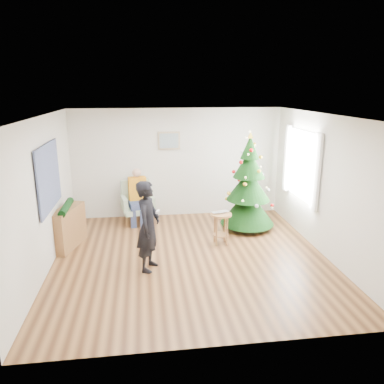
{
  "coord_description": "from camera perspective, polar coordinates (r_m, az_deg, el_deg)",
  "views": [
    {
      "loc": [
        -0.82,
        -6.32,
        3.05
      ],
      "look_at": [
        0.1,
        0.6,
        1.1
      ],
      "focal_mm": 35.0,
      "sensor_mm": 36.0,
      "label": 1
    }
  ],
  "objects": [
    {
      "name": "curtains",
      "position": [
        8.16,
        16.17,
        4.04
      ],
      "size": [
        0.05,
        1.75,
        1.5
      ],
      "color": "white",
      "rests_on": "wall_right"
    },
    {
      "name": "wall_front",
      "position": [
        4.28,
        4.19,
        -8.58
      ],
      "size": [
        5.0,
        0.0,
        5.0
      ],
      "primitive_type": "plane",
      "rotation": [
        -1.57,
        0.0,
        0.0
      ],
      "color": "silver",
      "rests_on": "floor"
    },
    {
      "name": "wall_left",
      "position": [
        6.77,
        -21.66,
        -0.51
      ],
      "size": [
        0.0,
        5.0,
        5.0
      ],
      "primitive_type": "plane",
      "rotation": [
        1.57,
        0.0,
        1.57
      ],
      "color": "silver",
      "rests_on": "floor"
    },
    {
      "name": "console",
      "position": [
        7.78,
        -18.36,
        -5.15
      ],
      "size": [
        0.57,
        1.04,
        0.8
      ],
      "primitive_type": "cube",
      "rotation": [
        0.0,
        0.0,
        -0.29
      ],
      "color": "brown",
      "rests_on": "floor"
    },
    {
      "name": "wall_right",
      "position": [
        7.35,
        19.54,
        0.92
      ],
      "size": [
        0.0,
        5.0,
        5.0
      ],
      "primitive_type": "plane",
      "rotation": [
        1.57,
        0.0,
        -1.57
      ],
      "color": "silver",
      "rests_on": "floor"
    },
    {
      "name": "framed_picture",
      "position": [
        8.89,
        -3.54,
        7.82
      ],
      "size": [
        0.52,
        0.05,
        0.42
      ],
      "color": "tan",
      "rests_on": "wall_back"
    },
    {
      "name": "stool",
      "position": [
        7.58,
        4.4,
        -5.52
      ],
      "size": [
        0.42,
        0.42,
        0.64
      ],
      "rotation": [
        0.0,
        0.0,
        -0.11
      ],
      "color": "brown",
      "rests_on": "floor"
    },
    {
      "name": "seated_person",
      "position": [
        8.67,
        -8.29,
        -0.61
      ],
      "size": [
        0.45,
        0.61,
        1.28
      ],
      "rotation": [
        0.0,
        0.0,
        0.19
      ],
      "color": "navy",
      "rests_on": "armchair"
    },
    {
      "name": "window_panel",
      "position": [
        8.17,
        16.36,
        4.04
      ],
      "size": [
        0.04,
        1.3,
        1.4
      ],
      "primitive_type": "cube",
      "color": "white",
      "rests_on": "wall_right"
    },
    {
      "name": "garland",
      "position": [
        7.64,
        -18.63,
        -2.2
      ],
      "size": [
        0.14,
        0.9,
        0.14
      ],
      "primitive_type": "cylinder",
      "rotation": [
        1.57,
        0.0,
        0.0
      ],
      "color": "black",
      "rests_on": "console"
    },
    {
      "name": "standing_man",
      "position": [
        6.4,
        -6.68,
        -5.19
      ],
      "size": [
        0.55,
        0.67,
        1.58
      ],
      "primitive_type": "imported",
      "rotation": [
        0.0,
        0.0,
        1.22
      ],
      "color": "black",
      "rests_on": "floor"
    },
    {
      "name": "tapestry",
      "position": [
        6.98,
        -20.98,
        2.15
      ],
      "size": [
        0.03,
        1.5,
        1.15
      ],
      "primitive_type": "cube",
      "color": "black",
      "rests_on": "wall_left"
    },
    {
      "name": "laptop",
      "position": [
        7.47,
        4.46,
        -3.2
      ],
      "size": [
        0.39,
        0.3,
        0.03
      ],
      "primitive_type": "imported",
      "rotation": [
        0.0,
        0.0,
        0.24
      ],
      "color": "silver",
      "rests_on": "stool"
    },
    {
      "name": "floor",
      "position": [
        7.06,
        -0.17,
        -9.97
      ],
      "size": [
        5.0,
        5.0,
        0.0
      ],
      "primitive_type": "plane",
      "color": "brown",
      "rests_on": "ground"
    },
    {
      "name": "armchair",
      "position": [
        8.8,
        -8.29,
        -2.37
      ],
      "size": [
        0.8,
        0.76,
        0.98
      ],
      "rotation": [
        0.0,
        0.0,
        0.19
      ],
      "color": "#97AE8C",
      "rests_on": "floor"
    },
    {
      "name": "ceiling",
      "position": [
        6.39,
        -0.18,
        11.57
      ],
      "size": [
        5.0,
        5.0,
        0.0
      ],
      "primitive_type": "plane",
      "rotation": [
        3.14,
        0.0,
        0.0
      ],
      "color": "white",
      "rests_on": "wall_back"
    },
    {
      "name": "game_controller",
      "position": [
        6.29,
        -5.22,
        -2.99
      ],
      "size": [
        0.08,
        0.13,
        0.04
      ],
      "primitive_type": "cube",
      "rotation": [
        0.0,
        0.0,
        -0.35
      ],
      "color": "white",
      "rests_on": "standing_man"
    },
    {
      "name": "christmas_tree",
      "position": [
        8.28,
        8.59,
        0.88
      ],
      "size": [
        1.19,
        1.19,
        2.15
      ],
      "rotation": [
        0.0,
        0.0,
        -0.26
      ],
      "color": "#3F2816",
      "rests_on": "floor"
    },
    {
      "name": "wall_back",
      "position": [
        9.03,
        -2.23,
        4.42
      ],
      "size": [
        5.0,
        0.0,
        5.0
      ],
      "primitive_type": "plane",
      "rotation": [
        1.57,
        0.0,
        0.0
      ],
      "color": "silver",
      "rests_on": "floor"
    }
  ]
}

